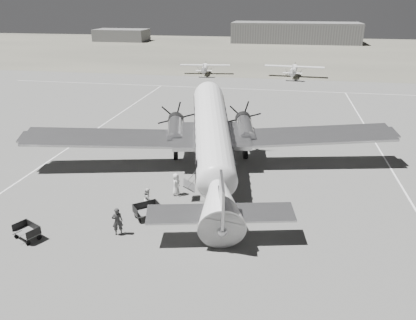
% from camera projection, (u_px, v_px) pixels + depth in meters
% --- Properties ---
extents(ground, '(260.00, 260.00, 0.00)m').
position_uv_depth(ground, '(241.00, 204.00, 28.94)').
color(ground, '#61615F').
rests_on(ground, ground).
extents(taxi_line_left, '(0.15, 60.00, 0.01)m').
position_uv_depth(taxi_line_left, '(76.00, 143.00, 41.17)').
color(taxi_line_left, silver).
rests_on(taxi_line_left, ground).
extents(taxi_line_horizon, '(90.00, 0.15, 0.01)m').
position_uv_depth(taxi_line_horizon, '(268.00, 90.00, 65.50)').
color(taxi_line_horizon, silver).
rests_on(taxi_line_horizon, ground).
extents(grass_infield, '(260.00, 90.00, 0.01)m').
position_uv_depth(grass_infield, '(277.00, 51.00, 115.76)').
color(grass_infield, '#6A6759').
rests_on(grass_infield, ground).
extents(hangar_main, '(42.00, 14.00, 6.60)m').
position_uv_depth(hangar_main, '(295.00, 33.00, 136.54)').
color(hangar_main, slate).
rests_on(hangar_main, ground).
extents(shed_secondary, '(18.00, 10.00, 4.00)m').
position_uv_depth(shed_secondary, '(122.00, 35.00, 142.73)').
color(shed_secondary, '#5D5D5D').
rests_on(shed_secondary, ground).
extents(dc3_airliner, '(36.34, 28.93, 6.13)m').
position_uv_depth(dc3_airliner, '(213.00, 141.00, 32.35)').
color(dc3_airliner, '#ABACAE').
rests_on(dc3_airliner, ground).
extents(light_plane_left, '(10.81, 9.22, 2.04)m').
position_uv_depth(light_plane_left, '(205.00, 69.00, 79.00)').
color(light_plane_left, silver).
rests_on(light_plane_left, ground).
extents(light_plane_right, '(11.71, 9.76, 2.31)m').
position_uv_depth(light_plane_right, '(294.00, 71.00, 75.84)').
color(light_plane_right, silver).
rests_on(light_plane_right, ground).
extents(baggage_cart_near, '(2.15, 2.08, 1.00)m').
position_uv_depth(baggage_cart_near, '(147.00, 211.00, 26.88)').
color(baggage_cart_near, '#5D5D5D').
rests_on(baggage_cart_near, ground).
extents(baggage_cart_far, '(1.99, 1.76, 0.93)m').
position_uv_depth(baggage_cart_far, '(27.00, 232.00, 24.51)').
color(baggage_cart_far, '#5D5D5D').
rests_on(baggage_cart_far, ground).
extents(ground_crew, '(0.79, 0.69, 1.83)m').
position_uv_depth(ground_crew, '(117.00, 221.00, 24.83)').
color(ground_crew, '#2A2A2A').
rests_on(ground_crew, ground).
extents(ramp_agent, '(0.71, 0.85, 1.61)m').
position_uv_depth(ramp_agent, '(148.00, 199.00, 27.85)').
color(ramp_agent, silver).
rests_on(ramp_agent, ground).
extents(passenger, '(0.64, 0.90, 1.71)m').
position_uv_depth(passenger, '(176.00, 184.00, 29.95)').
color(passenger, silver).
rests_on(passenger, ground).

